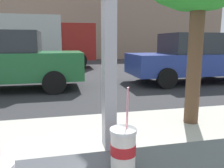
{
  "coord_description": "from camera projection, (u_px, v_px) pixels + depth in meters",
  "views": [
    {
      "loc": [
        -0.2,
        -0.85,
        1.42
      ],
      "look_at": [
        0.42,
        1.87,
        0.9
      ],
      "focal_mm": 36.7,
      "sensor_mm": 36.0,
      "label": 1
    }
  ],
  "objects": [
    {
      "name": "building_facade_far",
      "position": [
        61.0,
        24.0,
        18.02
      ],
      "size": [
        28.0,
        1.2,
        5.58
      ],
      "primitive_type": "cube",
      "color": "gray",
      "rests_on": "ground"
    },
    {
      "name": "soda_cup_right",
      "position": [
        123.0,
        148.0,
        0.83
      ],
      "size": [
        0.1,
        0.1,
        0.31
      ],
      "color": "white",
      "rests_on": "window_counter"
    },
    {
      "name": "ground_plane",
      "position": [
        66.0,
        79.0,
        8.79
      ],
      "size": [
        60.0,
        60.0,
        0.0
      ],
      "primitive_type": "plane",
      "color": "#2D2D30"
    },
    {
      "name": "parked_car_blue",
      "position": [
        193.0,
        58.0,
        8.0
      ],
      "size": [
        4.41,
        1.97,
        1.7
      ],
      "color": "#283D93",
      "rests_on": "ground"
    },
    {
      "name": "sidewalk_strip",
      "position": [
        82.0,
        160.0,
        2.64
      ],
      "size": [
        16.0,
        2.8,
        0.15
      ],
      "primitive_type": "cube",
      "color": "#B2ADA3",
      "rests_on": "ground"
    },
    {
      "name": "parked_car_green",
      "position": [
        5.0,
        60.0,
        6.67
      ],
      "size": [
        4.35,
        1.97,
        1.72
      ],
      "color": "#236B38",
      "rests_on": "ground"
    },
    {
      "name": "box_truck",
      "position": [
        27.0,
        40.0,
        12.09
      ],
      "size": [
        6.82,
        2.44,
        2.72
      ],
      "color": "beige",
      "rests_on": "ground"
    }
  ]
}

